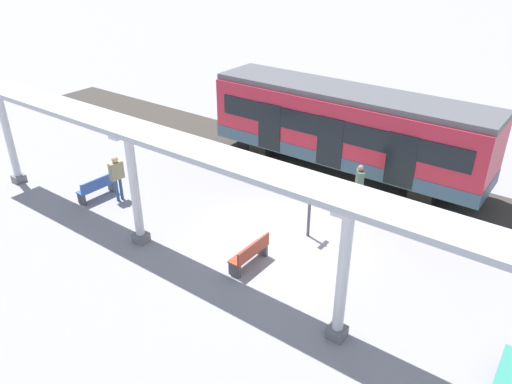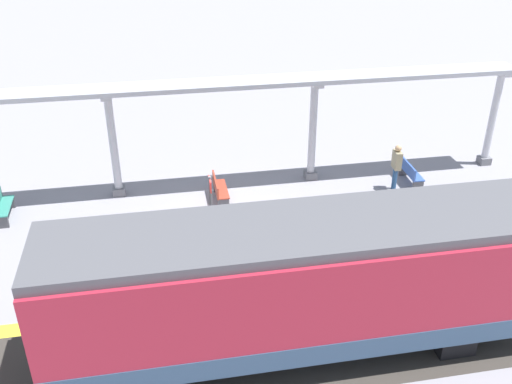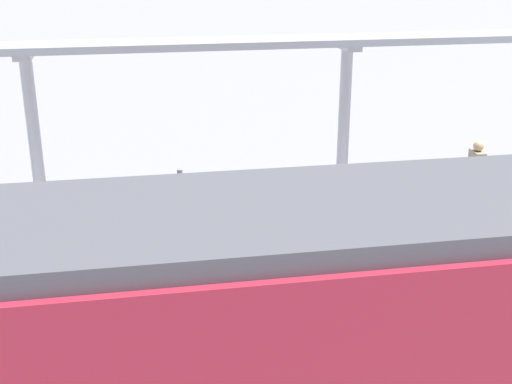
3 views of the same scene
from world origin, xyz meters
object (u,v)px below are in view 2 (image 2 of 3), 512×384
bench_near_end (410,172)px  canopy_pillar_third (113,145)px  canopy_pillar_second (313,131)px  bench_far_end (219,189)px  passenger_by_the_benches (397,162)px  canopy_pillar_nearest (493,118)px  train_near_carriage (299,286)px  platform_info_sign (211,202)px  passenger_waiting_near_edge (206,261)px  bench_mid_platform (2,206)px

bench_near_end → canopy_pillar_third: bearing=84.4°
canopy_pillar_second → bench_far_end: (-1.08, 3.66, -1.51)m
bench_near_end → passenger_by_the_benches: (-0.39, 0.77, 0.67)m
canopy_pillar_nearest → bench_far_end: 11.05m
train_near_carriage → platform_info_sign: (5.19, 1.46, -0.50)m
canopy_pillar_third → bench_far_end: 3.97m
canopy_pillar_third → bench_near_end: (-1.05, -10.71, -1.51)m
platform_info_sign → canopy_pillar_third: bearing=40.1°
bench_near_end → passenger_by_the_benches: size_ratio=0.85×
passenger_waiting_near_edge → platform_info_sign: bearing=-9.2°
train_near_carriage → bench_mid_platform: bearing=46.7°
train_near_carriage → bench_far_end: (7.64, 0.92, -1.38)m
canopy_pillar_second → bench_far_end: 4.10m
bench_far_end → passenger_waiting_near_edge: passenger_waiting_near_edge is taller
platform_info_sign → passenger_by_the_benches: bearing=-73.4°
canopy_pillar_third → bench_far_end: canopy_pillar_third is taller
bench_mid_platform → bench_near_end: bearing=-90.3°
canopy_pillar_second → bench_near_end: (-1.05, -3.54, -1.51)m
train_near_carriage → canopy_pillar_nearest: canopy_pillar_nearest is taller
bench_near_end → platform_info_sign: bearing=107.7°
train_near_carriage → canopy_pillar_second: (8.72, -2.74, 0.13)m
train_near_carriage → platform_info_sign: size_ratio=5.24×
train_near_carriage → bench_far_end: size_ratio=7.67×
canopy_pillar_second → platform_info_sign: 5.52m
bench_mid_platform → passenger_by_the_benches: bearing=-92.0°
bench_near_end → train_near_carriage: bearing=140.7°
train_near_carriage → canopy_pillar_third: bearing=26.9°
canopy_pillar_nearest → passenger_by_the_benches: (-1.45, 4.46, -0.84)m
canopy_pillar_third → passenger_waiting_near_edge: canopy_pillar_third is taller
bench_near_end → platform_info_sign: platform_info_sign is taller
canopy_pillar_third → passenger_by_the_benches: 10.09m
bench_mid_platform → train_near_carriage: bearing=-133.3°
train_near_carriage → canopy_pillar_third: 9.79m
canopy_pillar_third → passenger_by_the_benches: bearing=-98.3°
canopy_pillar_nearest → platform_info_sign: 11.98m
canopy_pillar_second → platform_info_sign: (-3.53, 4.20, -0.63)m
bench_near_end → bench_mid_platform: (0.08, 14.51, 0.00)m
canopy_pillar_nearest → canopy_pillar_third: same height
bench_near_end → bench_far_end: size_ratio=1.01×
bench_mid_platform → bench_far_end: size_ratio=1.01×
canopy_pillar_nearest → passenger_waiting_near_edge: size_ratio=2.28×
bench_mid_platform → passenger_by_the_benches: passenger_by_the_benches is taller
train_near_carriage → bench_far_end: 7.82m
bench_far_end → passenger_waiting_near_edge: size_ratio=0.89×
canopy_pillar_nearest → canopy_pillar_second: 7.23m
canopy_pillar_nearest → bench_near_end: canopy_pillar_nearest is taller
canopy_pillar_second → canopy_pillar_third: 7.17m
canopy_pillar_nearest → bench_mid_platform: bearing=93.1°
canopy_pillar_third → bench_mid_platform: canopy_pillar_third is taller
bench_near_end → bench_mid_platform: 14.51m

